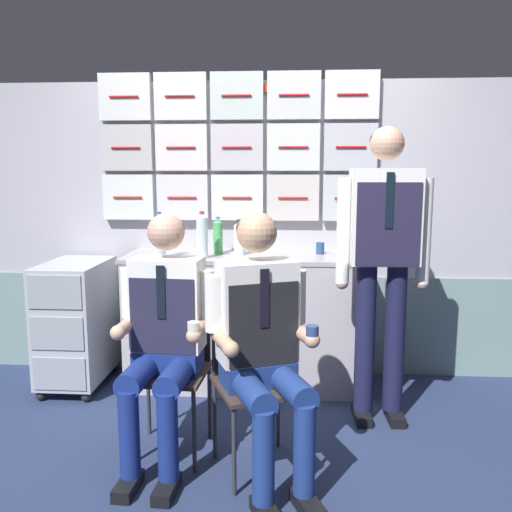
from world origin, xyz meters
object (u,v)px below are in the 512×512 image
folding_chair_left (173,352)px  crew_member_left (164,327)px  crew_member_center (262,334)px  crew_member_standing (383,247)px  water_bottle_clear (202,236)px  paper_cup_tan (320,248)px  folding_chair_center (252,363)px  service_trolley (77,320)px

folding_chair_left → crew_member_left: bearing=-93.4°
crew_member_center → crew_member_standing: 1.02m
water_bottle_clear → crew_member_left: bearing=-93.5°
crew_member_standing → paper_cup_tan: crew_member_standing is taller
crew_member_left → paper_cup_tan: 1.43m
water_bottle_clear → folding_chair_left: bearing=-93.5°
crew_member_standing → paper_cup_tan: bearing=120.6°
folding_chair_left → crew_member_center: (0.51, -0.29, 0.20)m
crew_member_left → folding_chair_left: bearing=86.6°
crew_member_center → paper_cup_tan: (0.34, 1.26, 0.24)m
folding_chair_left → crew_member_standing: size_ratio=0.49×
water_bottle_clear → folding_chair_center: bearing=-65.6°
crew_member_center → crew_member_standing: size_ratio=0.75×
folding_chair_left → service_trolley: bearing=138.3°
folding_chair_center → crew_member_center: bearing=-67.1°
folding_chair_center → crew_member_standing: (0.74, 0.54, 0.54)m
service_trolley → crew_member_standing: size_ratio=0.50×
crew_member_center → water_bottle_clear: 1.18m
crew_member_left → water_bottle_clear: bearing=86.5°
service_trolley → crew_member_left: size_ratio=0.68×
crew_member_left → folding_chair_center: 0.49m
crew_member_left → crew_member_standing: size_ratio=0.74×
folding_chair_center → crew_member_standing: size_ratio=0.49×
crew_member_standing → water_bottle_clear: 1.19m
folding_chair_left → paper_cup_tan: bearing=48.9°
service_trolley → crew_member_center: 1.75m
crew_member_left → paper_cup_tan: crew_member_left is taller
folding_chair_center → crew_member_standing: 1.06m
crew_member_center → paper_cup_tan: 1.32m
crew_member_left → water_bottle_clear: 0.97m
service_trolley → folding_chair_center: (1.31, -0.92, 0.06)m
service_trolley → crew_member_left: (0.85, -0.93, 0.25)m
folding_chair_left → crew_member_center: 0.62m
folding_chair_center → water_bottle_clear: size_ratio=2.74×
water_bottle_clear → crew_member_standing: bearing=-17.0°
folding_chair_left → crew_member_left: 0.25m
folding_chair_left → paper_cup_tan: size_ratio=10.53×
crew_member_left → crew_member_center: crew_member_center is taller
crew_member_standing → water_bottle_clear: size_ratio=5.63×
service_trolley → water_bottle_clear: bearing=-2.2°
folding_chair_center → crew_member_standing: crew_member_standing is taller
crew_member_left → crew_member_center: 0.53m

